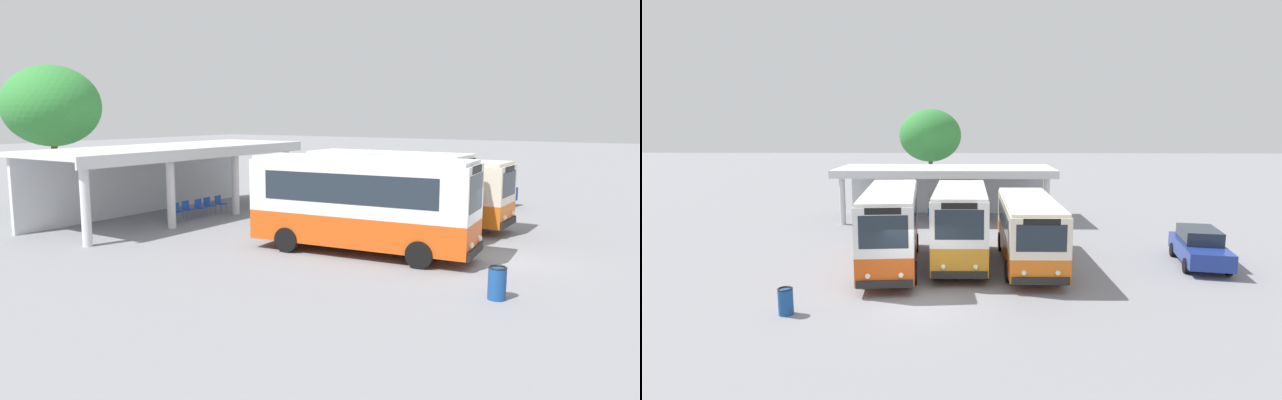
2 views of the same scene
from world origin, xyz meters
TOP-DOWN VIEW (x-y plane):
  - ground_plane at (0.00, 0.00)m, footprint 180.00×180.00m
  - city_bus_nearest_orange at (-1.66, 4.37)m, footprint 2.87×8.16m
  - city_bus_second_in_row at (1.34, 4.83)m, footprint 2.41×6.67m
  - city_bus_middle_cream at (4.34, 4.84)m, footprint 2.38×8.03m
  - parked_car_flank at (11.90, 4.92)m, footprint 2.57×4.68m
  - terminal_canopy at (0.14, 16.14)m, footprint 13.91×5.15m
  - waiting_chair_end_by_column at (-0.74, 14.46)m, footprint 0.45×0.45m
  - waiting_chair_second_from_end at (-0.01, 14.56)m, footprint 0.45×0.45m
  - waiting_chair_middle_seat at (0.71, 14.45)m, footprint 0.45×0.45m
  - waiting_chair_fourth_seat at (1.43, 14.57)m, footprint 0.45×0.45m
  - waiting_chair_fifth_seat at (2.16, 14.52)m, footprint 0.45×0.45m
  - roadside_tree_behind_canopy at (-1.41, 22.54)m, footprint 4.85×4.85m
  - litter_bin_apron at (-4.26, -1.16)m, footprint 0.49×0.49m

SIDE VIEW (x-z plane):
  - ground_plane at x=0.00m, z-range 0.00..0.00m
  - litter_bin_apron at x=-4.26m, z-range 0.01..0.91m
  - waiting_chair_end_by_column at x=-0.74m, z-range 0.09..0.95m
  - waiting_chair_second_from_end at x=-0.01m, z-range 0.09..0.95m
  - waiting_chair_middle_seat at x=0.71m, z-range 0.09..0.95m
  - waiting_chair_fourth_seat at x=1.43m, z-range 0.09..0.95m
  - waiting_chair_fifth_seat at x=2.16m, z-range 0.09..0.95m
  - parked_car_flank at x=11.90m, z-range 0.02..1.64m
  - city_bus_middle_cream at x=4.34m, z-range 0.17..3.12m
  - city_bus_second_in_row at x=1.34m, z-range 0.17..3.57m
  - city_bus_nearest_orange at x=-1.66m, z-range 0.17..3.58m
  - terminal_canopy at x=0.14m, z-range 0.90..4.30m
  - roadside_tree_behind_canopy at x=-1.41m, z-range 1.61..8.97m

